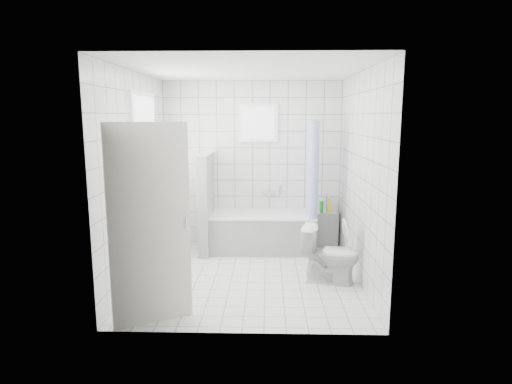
{
  "coord_description": "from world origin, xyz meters",
  "views": [
    {
      "loc": [
        0.24,
        -5.29,
        2.04
      ],
      "look_at": [
        0.09,
        0.35,
        1.05
      ],
      "focal_mm": 30.0,
      "sensor_mm": 36.0,
      "label": 1
    }
  ],
  "objects": [
    {
      "name": "tub_faucet",
      "position": [
        0.27,
        1.46,
        0.85
      ],
      "size": [
        0.18,
        0.06,
        0.06
      ],
      "primitive_type": "cube",
      "color": "silver",
      "rests_on": "wall_back"
    },
    {
      "name": "sill_bottles",
      "position": [
        -1.3,
        0.24,
        1.03
      ],
      "size": [
        0.14,
        0.75,
        0.28
      ],
      "color": "pink",
      "rests_on": "window_sill"
    },
    {
      "name": "wall_left",
      "position": [
        -1.4,
        0.0,
        1.3
      ],
      "size": [
        0.02,
        3.0,
        2.6
      ],
      "primitive_type": "cube",
      "color": "white",
      "rests_on": "ground"
    },
    {
      "name": "shower_curtain",
      "position": [
        0.91,
        0.97,
        1.1
      ],
      "size": [
        0.14,
        0.48,
        1.78
      ],
      "primitive_type": null,
      "color": "#4669CD",
      "rests_on": "curtain_rod"
    },
    {
      "name": "wall_back",
      "position": [
        0.0,
        1.5,
        1.3
      ],
      "size": [
        2.8,
        0.02,
        2.6
      ],
      "primitive_type": "cube",
      "color": "white",
      "rests_on": "ground"
    },
    {
      "name": "ground",
      "position": [
        0.0,
        0.0,
        0.0
      ],
      "size": [
        3.0,
        3.0,
        0.0
      ],
      "primitive_type": "plane",
      "color": "white",
      "rests_on": "ground"
    },
    {
      "name": "ledge_bottles",
      "position": [
        1.18,
        1.34,
        0.66
      ],
      "size": [
        0.18,
        0.18,
        0.24
      ],
      "color": "#18942E",
      "rests_on": "tiled_ledge"
    },
    {
      "name": "partition_wall",
      "position": [
        -0.69,
        1.07,
        0.75
      ],
      "size": [
        0.15,
        0.85,
        1.5
      ],
      "primitive_type": "cube",
      "color": "white",
      "rests_on": "ground"
    },
    {
      "name": "curtain_rod",
      "position": [
        0.91,
        1.1,
        2.0
      ],
      "size": [
        0.02,
        0.8,
        0.02
      ],
      "primitive_type": "cylinder",
      "rotation": [
        1.57,
        0.0,
        0.0
      ],
      "color": "silver",
      "rests_on": "wall_back"
    },
    {
      "name": "tiled_ledge",
      "position": [
        1.17,
        1.38,
        0.28
      ],
      "size": [
        0.4,
        0.24,
        0.55
      ],
      "primitive_type": "cube",
      "color": "white",
      "rests_on": "ground"
    },
    {
      "name": "wall_right",
      "position": [
        1.4,
        0.0,
        1.3
      ],
      "size": [
        0.02,
        3.0,
        2.6
      ],
      "primitive_type": "cube",
      "color": "white",
      "rests_on": "ground"
    },
    {
      "name": "ceiling",
      "position": [
        0.0,
        0.0,
        2.6
      ],
      "size": [
        3.0,
        3.0,
        0.0
      ],
      "primitive_type": "plane",
      "rotation": [
        3.14,
        0.0,
        0.0
      ],
      "color": "white",
      "rests_on": "ground"
    },
    {
      "name": "bathtub",
      "position": [
        0.17,
        1.12,
        0.29
      ],
      "size": [
        1.59,
        0.77,
        0.58
      ],
      "color": "white",
      "rests_on": "ground"
    },
    {
      "name": "window_sill",
      "position": [
        -1.31,
        0.3,
        0.86
      ],
      "size": [
        0.18,
        1.02,
        0.08
      ],
      "primitive_type": "cube",
      "color": "white",
      "rests_on": "wall_left"
    },
    {
      "name": "wall_front",
      "position": [
        0.0,
        -1.5,
        1.3
      ],
      "size": [
        2.8,
        0.02,
        2.6
      ],
      "primitive_type": "cube",
      "color": "white",
      "rests_on": "ground"
    },
    {
      "name": "door",
      "position": [
        -0.9,
        -1.29,
        1.0
      ],
      "size": [
        0.72,
        0.42,
        2.0
      ],
      "primitive_type": "cube",
      "rotation": [
        0.0,
        0.0,
        -1.07
      ],
      "color": "silver",
      "rests_on": "ground"
    },
    {
      "name": "window_back",
      "position": [
        0.1,
        1.46,
        1.95
      ],
      "size": [
        0.5,
        0.01,
        0.5
      ],
      "primitive_type": "cube",
      "color": "white",
      "rests_on": "wall_back"
    },
    {
      "name": "toilet",
      "position": [
        1.03,
        -0.17,
        0.35
      ],
      "size": [
        0.77,
        0.56,
        0.71
      ],
      "primitive_type": "imported",
      "rotation": [
        0.0,
        0.0,
        1.31
      ],
      "color": "white",
      "rests_on": "ground"
    },
    {
      "name": "window_left",
      "position": [
        -1.35,
        0.3,
        1.6
      ],
      "size": [
        0.01,
        0.9,
        1.4
      ],
      "primitive_type": "cube",
      "color": "white",
      "rests_on": "wall_left"
    }
  ]
}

